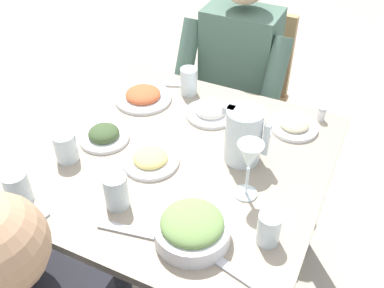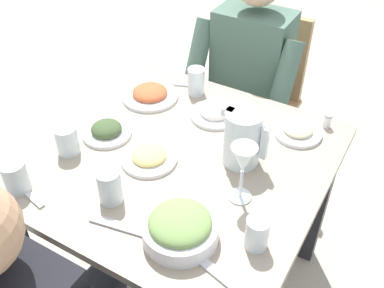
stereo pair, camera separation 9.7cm
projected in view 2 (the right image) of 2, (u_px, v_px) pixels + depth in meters
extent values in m
plane|color=#B7AD99|center=(184.00, 282.00, 1.94)|extent=(8.00, 8.00, 0.00)
cube|color=gray|center=(181.00, 160.00, 1.48)|extent=(0.93, 0.93, 0.03)
cube|color=#232328|center=(26.00, 263.00, 1.60)|extent=(0.06, 0.06, 0.70)
cube|color=#232328|center=(154.00, 139.00, 2.15)|extent=(0.06, 0.06, 0.70)
cube|color=#232328|center=(320.00, 202.00, 1.83)|extent=(0.06, 0.06, 0.70)
cube|color=tan|center=(288.00, 139.00, 2.36)|extent=(0.04, 0.04, 0.44)
cube|color=tan|center=(231.00, 120.00, 2.49)|extent=(0.04, 0.04, 0.44)
cube|color=tan|center=(263.00, 177.00, 2.13)|extent=(0.04, 0.04, 0.44)
cube|color=tan|center=(201.00, 154.00, 2.26)|extent=(0.04, 0.04, 0.44)
cube|color=tan|center=(249.00, 110.00, 2.16)|extent=(0.40, 0.40, 0.03)
cube|color=tan|center=(268.00, 54.00, 2.14)|extent=(0.38, 0.04, 0.42)
cylinder|color=black|center=(4.00, 250.00, 1.17)|extent=(0.08, 0.23, 0.37)
cube|color=#4C6B5B|center=(251.00, 65.00, 1.97)|extent=(0.32, 0.20, 0.50)
cylinder|color=#2D3342|center=(246.00, 143.00, 1.99)|extent=(0.11, 0.38, 0.11)
cylinder|color=#2D3342|center=(224.00, 201.00, 1.99)|extent=(0.10, 0.10, 0.46)
cylinder|color=#4C6B5B|center=(283.00, 87.00, 1.79)|extent=(0.08, 0.23, 0.37)
cylinder|color=#2D3342|center=(212.00, 131.00, 2.06)|extent=(0.11, 0.38, 0.11)
cylinder|color=#2D3342|center=(192.00, 187.00, 2.06)|extent=(0.10, 0.10, 0.46)
cylinder|color=#4C6B5B|center=(197.00, 62.00, 1.94)|extent=(0.08, 0.23, 0.37)
cylinder|color=silver|center=(242.00, 138.00, 1.40)|extent=(0.12, 0.12, 0.19)
cube|color=silver|center=(265.00, 143.00, 1.36)|extent=(0.02, 0.02, 0.11)
cube|color=silver|center=(228.00, 112.00, 1.36)|extent=(0.04, 0.03, 0.02)
cylinder|color=white|center=(180.00, 231.00, 1.20)|extent=(0.21, 0.21, 0.05)
ellipsoid|color=#759951|center=(180.00, 222.00, 1.17)|extent=(0.17, 0.17, 0.06)
cylinder|color=white|center=(150.00, 96.00, 1.74)|extent=(0.22, 0.22, 0.01)
ellipsoid|color=#CC5B33|center=(150.00, 92.00, 1.73)|extent=(0.14, 0.14, 0.05)
cylinder|color=white|center=(107.00, 133.00, 1.56)|extent=(0.17, 0.17, 0.01)
ellipsoid|color=#3D512D|center=(106.00, 129.00, 1.55)|extent=(0.11, 0.11, 0.05)
cylinder|color=white|center=(149.00, 159.00, 1.45)|extent=(0.19, 0.19, 0.01)
ellipsoid|color=#E0C670|center=(149.00, 155.00, 1.44)|extent=(0.11, 0.11, 0.04)
cylinder|color=white|center=(215.00, 115.00, 1.64)|extent=(0.19, 0.19, 0.01)
ellipsoid|color=white|center=(215.00, 110.00, 1.63)|extent=(0.12, 0.12, 0.05)
cylinder|color=white|center=(298.00, 133.00, 1.56)|extent=(0.17, 0.17, 0.01)
ellipsoid|color=#B7AD89|center=(298.00, 129.00, 1.55)|extent=(0.11, 0.11, 0.03)
cylinder|color=silver|center=(110.00, 186.00, 1.29)|extent=(0.07, 0.07, 0.11)
cylinder|color=silver|center=(67.00, 140.00, 1.46)|extent=(0.07, 0.07, 0.10)
cylinder|color=silver|center=(257.00, 233.00, 1.16)|extent=(0.06, 0.06, 0.10)
cylinder|color=silver|center=(16.00, 177.00, 1.32)|extent=(0.07, 0.07, 0.10)
cylinder|color=silver|center=(196.00, 81.00, 1.73)|extent=(0.07, 0.07, 0.11)
cylinder|color=silver|center=(240.00, 196.00, 1.33)|extent=(0.07, 0.07, 0.01)
cylinder|color=silver|center=(241.00, 184.00, 1.29)|extent=(0.01, 0.01, 0.10)
cone|color=silver|center=(243.00, 160.00, 1.23)|extent=(0.08, 0.08, 0.09)
cylinder|color=white|center=(327.00, 122.00, 1.59)|extent=(0.03, 0.03, 0.04)
cylinder|color=#B2B2B7|center=(329.00, 116.00, 1.57)|extent=(0.03, 0.03, 0.01)
cube|color=silver|center=(226.00, 280.00, 1.11)|extent=(0.17, 0.07, 0.01)
cube|color=silver|center=(25.00, 191.00, 1.34)|extent=(0.18, 0.06, 0.01)
cube|color=silver|center=(117.00, 225.00, 1.24)|extent=(0.17, 0.06, 0.01)
cube|color=silver|center=(168.00, 83.00, 1.82)|extent=(0.18, 0.08, 0.01)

